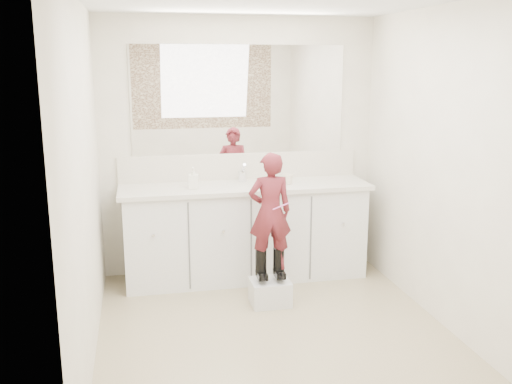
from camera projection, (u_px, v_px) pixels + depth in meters
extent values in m
plane|color=#867A58|center=(276.00, 335.00, 4.24)|extent=(3.00, 3.00, 0.00)
plane|color=beige|center=(240.00, 147.00, 5.40)|extent=(2.60, 0.00, 2.60)
plane|color=beige|center=(359.00, 242.00, 2.54)|extent=(2.60, 0.00, 2.60)
plane|color=beige|center=(84.00, 185.00, 3.71)|extent=(0.00, 3.00, 3.00)
plane|color=beige|center=(448.00, 170.00, 4.23)|extent=(0.00, 3.00, 3.00)
cube|color=silver|center=(245.00, 233.00, 5.31)|extent=(2.20, 0.55, 0.85)
cube|color=beige|center=(245.00, 187.00, 5.20)|extent=(2.28, 0.58, 0.04)
cube|color=beige|center=(240.00, 166.00, 5.43)|extent=(2.28, 0.03, 0.25)
cube|color=white|center=(240.00, 100.00, 5.29)|extent=(2.00, 0.02, 1.00)
cube|color=#472819|center=(363.00, 141.00, 2.45)|extent=(2.00, 0.01, 1.20)
cylinder|color=silver|center=(242.00, 176.00, 5.34)|extent=(0.08, 0.08, 0.10)
imported|color=beige|center=(288.00, 179.00, 5.22)|extent=(0.11, 0.11, 0.09)
imported|color=white|center=(193.00, 178.00, 5.02)|extent=(0.10, 0.10, 0.19)
cube|color=silver|center=(270.00, 292.00, 4.77)|extent=(0.33, 0.27, 0.21)
imported|color=#9C303C|center=(270.00, 212.00, 4.63)|extent=(0.36, 0.24, 0.98)
cylinder|color=pink|center=(281.00, 206.00, 4.56)|extent=(0.14, 0.01, 0.06)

